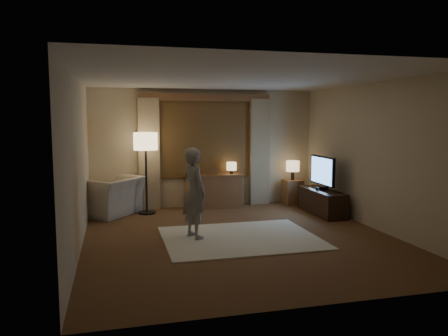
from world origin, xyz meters
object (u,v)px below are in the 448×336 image
object	(u,v)px
armchair	(110,196)
tv_stand	(322,202)
person	(194,193)
sideboard	(214,192)
side_table	(292,192)

from	to	relation	value
armchair	tv_stand	xyz separation A→B (m)	(4.23, -1.00, -0.14)
armchair	person	world-z (taller)	person
tv_stand	person	xyz separation A→B (m)	(-2.88, -1.18, 0.51)
sideboard	person	bearing A→B (deg)	-110.30
sideboard	tv_stand	distance (m)	2.33
side_table	tv_stand	world-z (taller)	side_table
sideboard	tv_stand	size ratio (longest dim) A/B	0.86
sideboard	armchair	xyz separation A→B (m)	(-2.22, -0.18, 0.04)
sideboard	armchair	distance (m)	2.23
sideboard	armchair	world-z (taller)	armchair
armchair	person	size ratio (longest dim) A/B	0.81
sideboard	tv_stand	bearing A→B (deg)	-30.49
armchair	person	xyz separation A→B (m)	(1.35, -2.18, 0.37)
side_table	person	distance (m)	3.60
armchair	tv_stand	size ratio (longest dim) A/B	0.85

